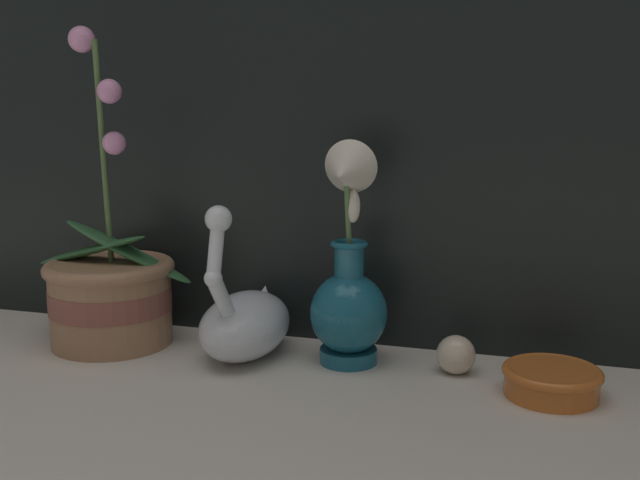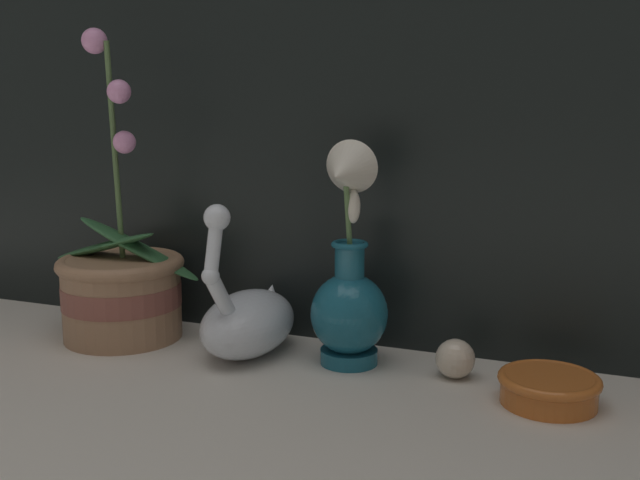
{
  "view_description": "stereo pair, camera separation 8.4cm",
  "coord_description": "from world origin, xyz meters",
  "px_view_note": "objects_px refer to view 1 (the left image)",
  "views": [
    {
      "loc": [
        0.29,
        -0.81,
        0.35
      ],
      "look_at": [
        0.02,
        0.1,
        0.17
      ],
      "focal_mm": 42.0,
      "sensor_mm": 36.0,
      "label": 1
    },
    {
      "loc": [
        0.37,
        -0.78,
        0.35
      ],
      "look_at": [
        0.02,
        0.1,
        0.17
      ],
      "focal_mm": 42.0,
      "sensor_mm": 36.0,
      "label": 2
    }
  ],
  "objects_px": {
    "orchid_potted_plant": "(110,291)",
    "blue_vase": "(348,287)",
    "swan_figurine": "(245,320)",
    "amber_dish": "(552,379)",
    "glass_sphere": "(456,355)"
  },
  "relations": [
    {
      "from": "orchid_potted_plant",
      "to": "amber_dish",
      "type": "xyz_separation_m",
      "value": [
        0.61,
        -0.03,
        -0.06
      ]
    },
    {
      "from": "blue_vase",
      "to": "amber_dish",
      "type": "distance_m",
      "value": 0.28
    },
    {
      "from": "swan_figurine",
      "to": "amber_dish",
      "type": "bearing_deg",
      "value": -3.98
    },
    {
      "from": "amber_dish",
      "to": "blue_vase",
      "type": "bearing_deg",
      "value": 171.32
    },
    {
      "from": "orchid_potted_plant",
      "to": "blue_vase",
      "type": "height_order",
      "value": "orchid_potted_plant"
    },
    {
      "from": "amber_dish",
      "to": "orchid_potted_plant",
      "type": "bearing_deg",
      "value": 177.57
    },
    {
      "from": "swan_figurine",
      "to": "amber_dish",
      "type": "xyz_separation_m",
      "value": [
        0.4,
        -0.03,
        -0.03
      ]
    },
    {
      "from": "orchid_potted_plant",
      "to": "glass_sphere",
      "type": "relative_size",
      "value": 8.84
    },
    {
      "from": "orchid_potted_plant",
      "to": "glass_sphere",
      "type": "distance_m",
      "value": 0.5
    },
    {
      "from": "swan_figurine",
      "to": "blue_vase",
      "type": "bearing_deg",
      "value": 4.78
    },
    {
      "from": "swan_figurine",
      "to": "blue_vase",
      "type": "relative_size",
      "value": 0.74
    },
    {
      "from": "glass_sphere",
      "to": "amber_dish",
      "type": "relative_size",
      "value": 0.43
    },
    {
      "from": "glass_sphere",
      "to": "amber_dish",
      "type": "height_order",
      "value": "glass_sphere"
    },
    {
      "from": "blue_vase",
      "to": "glass_sphere",
      "type": "relative_size",
      "value": 5.91
    },
    {
      "from": "orchid_potted_plant",
      "to": "amber_dish",
      "type": "height_order",
      "value": "orchid_potted_plant"
    }
  ]
}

